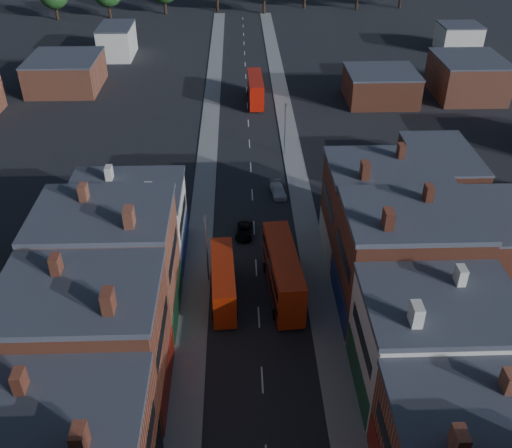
{
  "coord_description": "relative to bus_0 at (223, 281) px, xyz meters",
  "views": [
    {
      "loc": [
        -1.66,
        -18.07,
        38.7
      ],
      "look_at": [
        0.0,
        32.57,
        5.44
      ],
      "focal_mm": 40.0,
      "sensor_mm": 36.0,
      "label": 1
    }
  ],
  "objects": [
    {
      "name": "pavement_west",
      "position": [
        -3.0,
        23.05,
        -2.24
      ],
      "size": [
        3.0,
        200.0,
        0.12
      ],
      "primitive_type": "cube",
      "color": "gray",
      "rests_on": "ground"
    },
    {
      "name": "car_3",
      "position": [
        6.96,
        21.05,
        -1.67
      ],
      "size": [
        2.3,
        4.53,
        1.26
      ],
      "primitive_type": "imported",
      "rotation": [
        0.0,
        0.0,
        0.13
      ],
      "color": "silver",
      "rests_on": "ground"
    },
    {
      "name": "lamp_post_2",
      "position": [
        -1.7,
        3.05,
        2.4
      ],
      "size": [
        0.25,
        0.7,
        8.12
      ],
      "color": "slate",
      "rests_on": "ground"
    },
    {
      "name": "bus_0",
      "position": [
        0.0,
        0.0,
        0.0
      ],
      "size": [
        2.87,
        9.98,
        4.27
      ],
      "rotation": [
        0.0,
        0.0,
        0.05
      ],
      "color": "red",
      "rests_on": "ground"
    },
    {
      "name": "bus_1",
      "position": [
        6.09,
        0.69,
        0.46
      ],
      "size": [
        3.71,
        12.03,
        5.12
      ],
      "rotation": [
        0.0,
        0.0,
        0.08
      ],
      "color": "red",
      "rests_on": "ground"
    },
    {
      "name": "pavement_east",
      "position": [
        10.0,
        23.05,
        -2.24
      ],
      "size": [
        3.0,
        200.0,
        0.12
      ],
      "primitive_type": "cube",
      "color": "gray",
      "rests_on": "ground"
    },
    {
      "name": "lamp_post_3",
      "position": [
        8.7,
        33.05,
        2.4
      ],
      "size": [
        0.25,
        0.7,
        8.12
      ],
      "color": "slate",
      "rests_on": "ground"
    },
    {
      "name": "bus_2",
      "position": [
        5.0,
        54.58,
        0.27
      ],
      "size": [
        2.96,
        11.09,
        4.77
      ],
      "rotation": [
        0.0,
        0.0,
        0.02
      ],
      "color": "#AC1307",
      "rests_on": "ground"
    },
    {
      "name": "car_2",
      "position": [
        2.3,
        11.61,
        -1.73
      ],
      "size": [
        2.3,
        4.31,
        1.15
      ],
      "primitive_type": "imported",
      "rotation": [
        0.0,
        0.0,
        -0.09
      ],
      "color": "black",
      "rests_on": "ground"
    }
  ]
}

